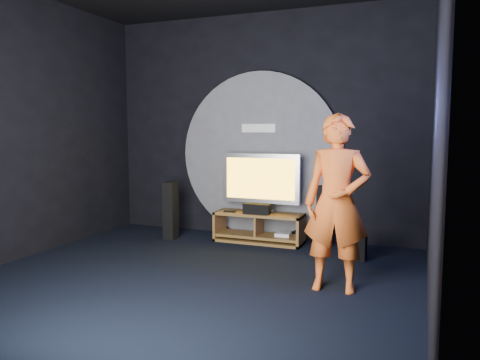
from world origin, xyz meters
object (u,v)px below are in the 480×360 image
(tower_speaker_left, at_px, (171,210))
(media_console, at_px, (259,229))
(tv, at_px, (261,180))
(subwoofer, at_px, (355,247))
(player, at_px, (337,203))
(tower_speaker_right, at_px, (324,217))

(tower_speaker_left, bearing_deg, media_console, 11.96)
(tv, height_order, tower_speaker_left, tv)
(media_console, height_order, subwoofer, media_console)
(media_console, bearing_deg, tower_speaker_left, -168.04)
(tv, relative_size, player, 0.65)
(tower_speaker_right, xyz_separation_m, player, (0.49, -1.78, 0.49))
(media_console, height_order, tower_speaker_left, tower_speaker_left)
(media_console, bearing_deg, tower_speaker_right, 4.39)
(media_console, bearing_deg, subwoofer, -15.39)
(player, bearing_deg, tower_speaker_left, 149.13)
(tower_speaker_right, height_order, subwoofer, tower_speaker_right)
(tower_speaker_right, bearing_deg, subwoofer, -42.57)
(tower_speaker_right, bearing_deg, player, -74.61)
(tv, relative_size, tower_speaker_left, 1.36)
(subwoofer, bearing_deg, tower_speaker_left, 177.63)
(tv, xyz_separation_m, player, (1.45, -1.78, -0.00))
(media_console, xyz_separation_m, tower_speaker_right, (0.96, 0.07, 0.25))
(media_console, bearing_deg, player, -49.78)
(tower_speaker_right, bearing_deg, tower_speaker_left, -171.12)
(media_console, xyz_separation_m, tv, (-0.01, 0.07, 0.74))
(tv, distance_m, tower_speaker_right, 1.08)
(tv, bearing_deg, player, -50.72)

